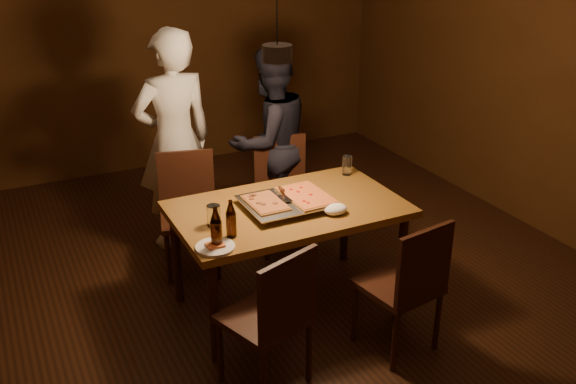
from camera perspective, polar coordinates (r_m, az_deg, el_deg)
name	(u,v)px	position (r m, az deg, el deg)	size (l,w,h in m)	color
room_shell	(278,110)	(3.96, -0.93, 7.27)	(6.00, 6.00, 6.00)	#341A0E
dining_table	(288,216)	(4.23, 0.00, -2.16)	(1.50, 0.90, 0.75)	#966326
chair_far_left	(188,201)	(4.85, -8.88, -0.78)	(0.51, 0.51, 0.49)	#38190F
chair_far_right	(282,182)	(5.12, -0.51, 0.89)	(0.51, 0.51, 0.49)	#38190F
chair_near_left	(274,309)	(3.55, -1.21, -10.33)	(0.54, 0.54, 0.49)	#38190F
chair_near_right	(409,277)	(3.89, 10.74, -7.43)	(0.48, 0.48, 0.49)	#38190F
pizza_tray	(286,204)	(4.17, -0.15, -1.06)	(0.55, 0.45, 0.05)	silver
pizza_meat	(265,202)	(4.11, -2.01, -0.94)	(0.21, 0.34, 0.02)	maroon
pizza_cheese	(307,195)	(4.21, 1.66, -0.30)	(0.27, 0.42, 0.02)	gold
spatula	(286,198)	(4.16, -0.20, -0.55)	(0.09, 0.24, 0.04)	silver
beer_bottle_a	(216,227)	(3.66, -6.41, -3.15)	(0.07, 0.07, 0.25)	black
beer_bottle_b	(231,219)	(3.78, -5.09, -2.36)	(0.06, 0.06, 0.23)	black
water_glass_left	(214,216)	(3.94, -6.62, -2.09)	(0.08, 0.08, 0.13)	silver
water_glass_right	(347,165)	(4.70, 5.27, 2.38)	(0.07, 0.07, 0.14)	silver
plate_slice	(215,247)	(3.70, -6.49, -4.87)	(0.23, 0.23, 0.03)	white
napkin	(335,209)	(4.09, 4.23, -1.53)	(0.16, 0.12, 0.07)	white
diner_white	(174,141)	(5.08, -10.07, 4.48)	(0.64, 0.42, 1.76)	silver
diner_dark	(270,142)	(5.28, -1.60, 4.47)	(0.76, 0.59, 1.57)	black
pendant_lamp	(277,51)	(3.88, -0.97, 12.39)	(0.18, 0.18, 1.10)	black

